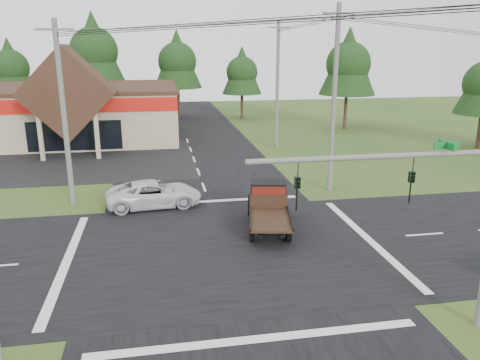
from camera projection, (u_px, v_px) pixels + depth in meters
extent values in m
plane|color=#2E4E1C|center=(226.00, 250.00, 21.58)|extent=(120.00, 120.00, 0.00)
cube|color=black|center=(226.00, 249.00, 21.57)|extent=(12.00, 120.00, 0.02)
cube|color=black|center=(226.00, 249.00, 21.57)|extent=(120.00, 12.00, 0.02)
cube|color=black|center=(17.00, 164.00, 37.21)|extent=(28.00, 14.00, 0.02)
cube|color=tan|center=(23.00, 114.00, 46.60)|extent=(30.00, 15.00, 5.00)
cube|color=#331F14|center=(20.00, 88.00, 45.90)|extent=(30.40, 15.40, 0.30)
cube|color=#331F14|center=(68.00, 93.00, 38.79)|extent=(7.78, 4.00, 7.78)
cylinder|color=tan|center=(40.00, 137.00, 37.72)|extent=(0.40, 0.40, 4.00)
cylinder|color=tan|center=(97.00, 135.00, 38.46)|extent=(0.40, 0.40, 4.00)
cube|color=black|center=(75.00, 136.00, 40.76)|extent=(8.00, 0.08, 2.60)
cylinder|color=#595651|center=(382.00, 156.00, 13.41)|extent=(8.00, 0.16, 0.16)
imported|color=black|center=(411.00, 188.00, 13.85)|extent=(0.16, 0.20, 1.00)
imported|color=black|center=(297.00, 194.00, 13.26)|extent=(0.16, 0.20, 1.00)
cube|color=#0C6626|center=(447.00, 145.00, 13.67)|extent=(0.80, 0.04, 0.22)
cylinder|color=#595651|center=(64.00, 116.00, 26.36)|extent=(0.30, 0.30, 10.50)
cube|color=#595651|center=(55.00, 29.00, 25.07)|extent=(2.00, 0.12, 0.12)
cylinder|color=#595651|center=(334.00, 101.00, 28.90)|extent=(0.30, 0.30, 11.50)
cube|color=#595651|center=(339.00, 13.00, 27.47)|extent=(2.00, 0.12, 0.12)
cylinder|color=#595651|center=(277.00, 86.00, 42.19)|extent=(0.30, 0.30, 11.20)
cube|color=#595651|center=(279.00, 27.00, 40.81)|extent=(2.00, 0.12, 0.12)
cylinder|color=#332316|center=(15.00, 108.00, 57.50)|extent=(0.36, 0.36, 3.50)
cone|color=black|center=(10.00, 65.00, 56.10)|extent=(5.60, 5.60, 6.60)
sphere|color=black|center=(10.00, 68.00, 56.18)|extent=(4.40, 4.40, 4.40)
cylinder|color=#332316|center=(98.00, 103.00, 58.08)|extent=(0.36, 0.36, 4.55)
cone|color=black|center=(94.00, 48.00, 56.26)|extent=(7.28, 7.28, 8.58)
sphere|color=black|center=(94.00, 51.00, 56.37)|extent=(5.72, 5.72, 5.72)
cylinder|color=#332316|center=(179.00, 103.00, 60.79)|extent=(0.36, 0.36, 3.85)
cone|color=black|center=(177.00, 59.00, 59.26)|extent=(6.16, 6.16, 7.26)
sphere|color=black|center=(177.00, 61.00, 59.35)|extent=(4.84, 4.84, 4.84)
cylinder|color=#332316|center=(242.00, 106.00, 60.33)|extent=(0.36, 0.36, 3.15)
cone|color=black|center=(242.00, 70.00, 59.08)|extent=(5.04, 5.04, 5.94)
sphere|color=black|center=(242.00, 72.00, 59.15)|extent=(3.96, 3.96, 3.96)
cylinder|color=#332316|center=(345.00, 112.00, 52.45)|extent=(0.36, 0.36, 3.85)
cone|color=black|center=(348.00, 61.00, 50.91)|extent=(6.16, 6.16, 7.26)
sphere|color=black|center=(348.00, 64.00, 51.00)|extent=(4.84, 4.84, 4.84)
cylinder|color=#332316|center=(479.00, 131.00, 42.52)|extent=(0.36, 0.36, 3.15)
imported|color=silver|center=(154.00, 194.00, 27.23)|extent=(5.68, 3.02, 1.52)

